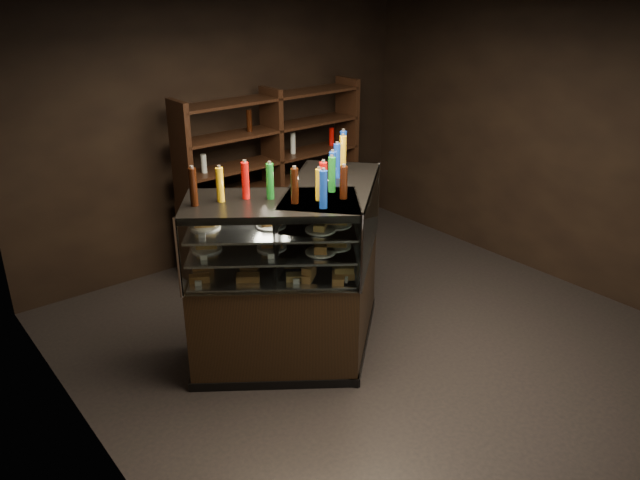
# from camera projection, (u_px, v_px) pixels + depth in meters

# --- Properties ---
(ground) EXTENTS (5.00, 5.00, 0.00)m
(ground) POSITION_uv_depth(u_px,v_px,m) (368.00, 336.00, 5.87)
(ground) COLOR black
(ground) RESTS_ON ground
(room_shell) EXTENTS (5.02, 5.02, 3.01)m
(room_shell) POSITION_uv_depth(u_px,v_px,m) (375.00, 134.00, 5.10)
(room_shell) COLOR black
(room_shell) RESTS_ON ground
(display_case) EXTENTS (2.17, 1.46, 1.53)m
(display_case) POSITION_uv_depth(u_px,v_px,m) (303.00, 302.00, 5.43)
(display_case) COLOR black
(display_case) RESTS_ON ground
(food_display) EXTENTS (1.77, 0.96, 0.47)m
(food_display) POSITION_uv_depth(u_px,v_px,m) (303.00, 234.00, 5.17)
(food_display) COLOR #B1713F
(food_display) RESTS_ON display_case
(bottles_top) EXTENTS (1.59, 0.82, 0.30)m
(bottles_top) POSITION_uv_depth(u_px,v_px,m) (302.00, 175.00, 4.98)
(bottles_top) COLOR #D8590A
(bottles_top) RESTS_ON display_case
(potted_conifer) EXTENTS (0.41, 0.41, 0.87)m
(potted_conifer) POSITION_uv_depth(u_px,v_px,m) (341.00, 237.00, 6.80)
(potted_conifer) COLOR black
(potted_conifer) RESTS_ON ground
(back_shelving) EXTENTS (2.32, 0.46, 2.00)m
(back_shelving) POSITION_uv_depth(u_px,v_px,m) (274.00, 208.00, 7.31)
(back_shelving) COLOR black
(back_shelving) RESTS_ON ground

